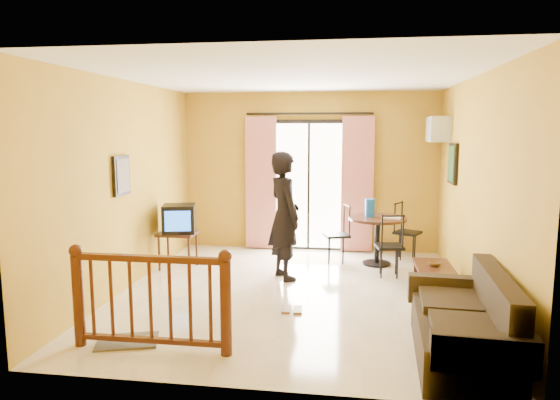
# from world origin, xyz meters

# --- Properties ---
(ground) EXTENTS (5.00, 5.00, 0.00)m
(ground) POSITION_xyz_m (0.00, 0.00, 0.00)
(ground) COLOR beige
(ground) RESTS_ON ground
(room_shell) EXTENTS (5.00, 5.00, 5.00)m
(room_shell) POSITION_xyz_m (0.00, 0.00, 1.70)
(room_shell) COLOR white
(room_shell) RESTS_ON ground
(balcony_door) EXTENTS (2.25, 0.14, 2.46)m
(balcony_door) POSITION_xyz_m (0.00, 2.43, 1.19)
(balcony_door) COLOR black
(balcony_door) RESTS_ON ground
(tv_table) EXTENTS (0.57, 0.47, 0.57)m
(tv_table) POSITION_xyz_m (-1.90, 0.95, 0.49)
(tv_table) COLOR black
(tv_table) RESTS_ON ground
(television) EXTENTS (0.57, 0.54, 0.43)m
(television) POSITION_xyz_m (-1.87, 0.95, 0.79)
(television) COLOR black
(television) RESTS_ON tv_table
(picture_left) EXTENTS (0.05, 0.42, 0.52)m
(picture_left) POSITION_xyz_m (-2.22, -0.20, 1.55)
(picture_left) COLOR black
(picture_left) RESTS_ON room_shell
(dining_table) EXTENTS (0.92, 0.92, 0.77)m
(dining_table) POSITION_xyz_m (1.17, 1.62, 0.61)
(dining_table) COLOR black
(dining_table) RESTS_ON ground
(water_jug) EXTENTS (0.15, 0.15, 0.29)m
(water_jug) POSITION_xyz_m (1.05, 1.66, 0.91)
(water_jug) COLOR blue
(water_jug) RESTS_ON dining_table
(serving_tray) EXTENTS (0.31, 0.22, 0.02)m
(serving_tray) POSITION_xyz_m (1.38, 1.52, 0.78)
(serving_tray) COLOR beige
(serving_tray) RESTS_ON dining_table
(dining_chairs) EXTENTS (1.69, 1.56, 0.95)m
(dining_chairs) POSITION_xyz_m (1.18, 1.55, 0.00)
(dining_chairs) COLOR black
(dining_chairs) RESTS_ON ground
(air_conditioner) EXTENTS (0.31, 0.60, 0.40)m
(air_conditioner) POSITION_xyz_m (2.09, 1.95, 2.15)
(air_conditioner) COLOR silver
(air_conditioner) RESTS_ON room_shell
(botanical_print) EXTENTS (0.05, 0.50, 0.60)m
(botanical_print) POSITION_xyz_m (2.22, 1.30, 1.65)
(botanical_print) COLOR black
(botanical_print) RESTS_ON room_shell
(coffee_table) EXTENTS (0.47, 0.84, 0.37)m
(coffee_table) POSITION_xyz_m (1.85, 0.26, 0.25)
(coffee_table) COLOR black
(coffee_table) RESTS_ON ground
(bowl) EXTENTS (0.21, 0.21, 0.05)m
(bowl) POSITION_xyz_m (1.85, 0.26, 0.40)
(bowl) COLOR brown
(bowl) RESTS_ON coffee_table
(sofa) EXTENTS (0.90, 1.78, 0.83)m
(sofa) POSITION_xyz_m (1.85, -1.67, 0.31)
(sofa) COLOR black
(sofa) RESTS_ON ground
(standing_person) EXTENTS (0.73, 0.80, 1.84)m
(standing_person) POSITION_xyz_m (-0.19, 0.67, 0.92)
(standing_person) COLOR black
(standing_person) RESTS_ON ground
(stair_balustrade) EXTENTS (1.63, 0.13, 1.04)m
(stair_balustrade) POSITION_xyz_m (-1.15, -1.90, 0.56)
(stair_balustrade) COLOR #471E0F
(stair_balustrade) RESTS_ON ground
(doormat) EXTENTS (0.69, 0.56, 0.02)m
(doormat) POSITION_xyz_m (-1.47, -1.77, 0.01)
(doormat) COLOR #585246
(doormat) RESTS_ON ground
(sandals) EXTENTS (0.26, 0.26, 0.03)m
(sandals) POSITION_xyz_m (0.08, -0.65, 0.01)
(sandals) COLOR brown
(sandals) RESTS_ON ground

